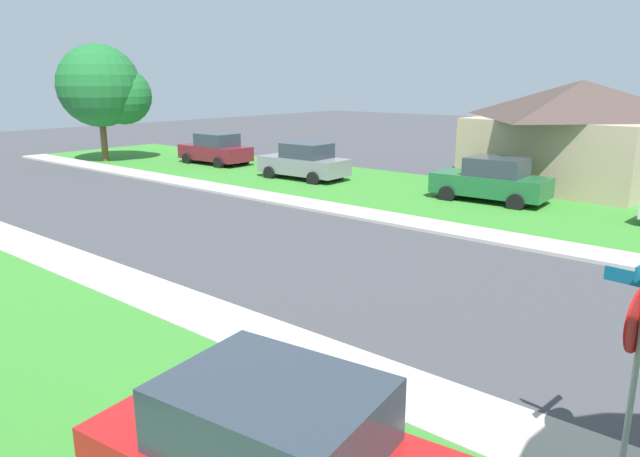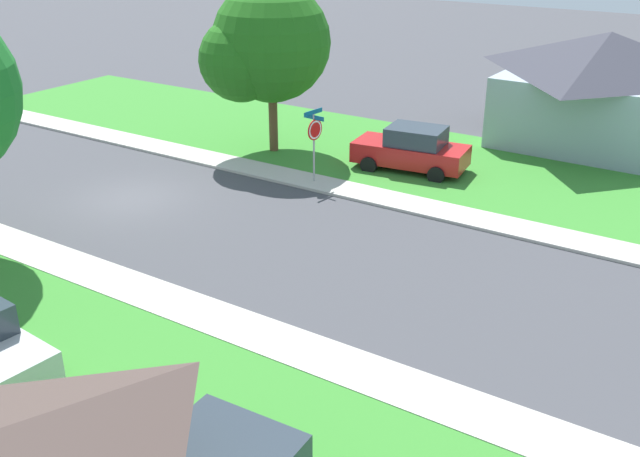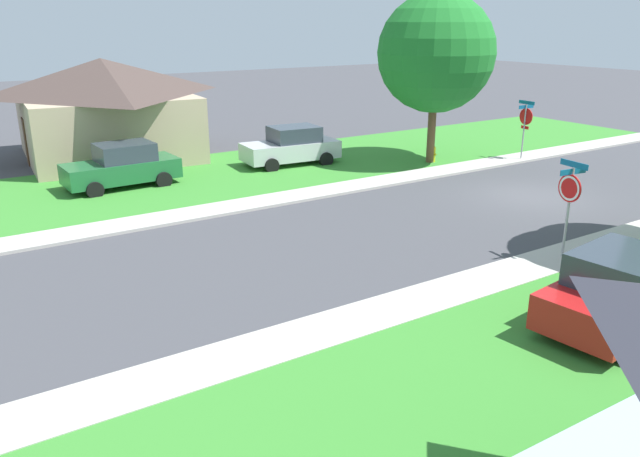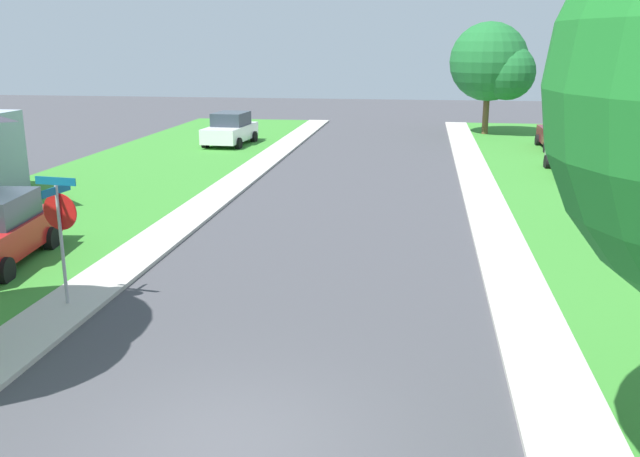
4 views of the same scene
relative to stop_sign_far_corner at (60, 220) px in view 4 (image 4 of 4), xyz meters
name	(u,v)px [view 4 (image 4 of 4)]	position (x,y,z in m)	size (l,w,h in m)	color
ground_plane	(228,446)	(4.72, -4.54, -1.89)	(120.00, 120.00, 0.00)	#424247
sidewalk_east	(495,230)	(9.42, 7.46, -1.84)	(1.40, 56.00, 0.10)	#B7B2A8
sidewalk_west	(187,218)	(0.02, 7.46, -1.84)	(1.40, 56.00, 0.10)	#B7B2A8
lawn_west	(47,213)	(-4.68, 7.46, -1.85)	(8.00, 56.00, 0.08)	#38842D
stop_sign_far_corner	(60,220)	(0.00, 0.00, 0.00)	(0.92, 0.92, 2.77)	#9E9EA3
car_grey_across_road	(578,155)	(13.57, 16.81, -1.01)	(2.12, 4.34, 1.76)	gray
car_white_driveway_right	(230,129)	(-2.92, 23.14, -1.01)	(2.25, 4.41, 1.76)	white
car_maroon_kerbside_mid	(561,134)	(14.19, 23.88, -1.01)	(2.06, 4.31, 1.76)	maroon
tree_sidewalk_far	(494,64)	(11.13, 29.43, 2.23)	(4.87, 4.53, 6.54)	brown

